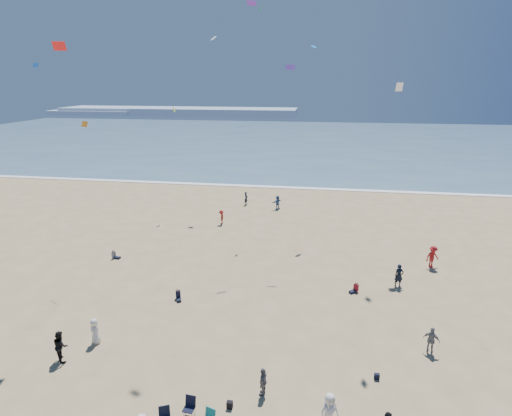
# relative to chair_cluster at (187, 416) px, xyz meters

# --- Properties ---
(ocean) EXTENTS (220.00, 100.00, 0.06)m
(ocean) POSITION_rel_chair_cluster_xyz_m (0.16, 94.12, -0.47)
(ocean) COLOR #476B84
(ocean) RESTS_ON ground
(surf_line) EXTENTS (220.00, 1.20, 0.08)m
(surf_line) POSITION_rel_chair_cluster_xyz_m (0.16, 44.12, -0.46)
(surf_line) COLOR white
(surf_line) RESTS_ON ground
(headland_far) EXTENTS (110.00, 20.00, 3.20)m
(headland_far) POSITION_rel_chair_cluster_xyz_m (-59.84, 169.12, 1.10)
(headland_far) COLOR #7A8EA8
(headland_far) RESTS_ON ground
(headland_near) EXTENTS (40.00, 14.00, 2.00)m
(headland_near) POSITION_rel_chair_cluster_xyz_m (-99.84, 164.12, 0.50)
(headland_near) COLOR #7A8EA8
(headland_near) RESTS_ON ground
(standing_flyers) EXTENTS (32.25, 34.82, 1.94)m
(standing_flyers) POSITION_rel_chair_cluster_xyz_m (5.31, 14.82, 0.38)
(standing_flyers) COLOR black
(standing_flyers) RESTS_ON ground
(seated_group) EXTENTS (22.25, 24.28, 0.84)m
(seated_group) POSITION_rel_chair_cluster_xyz_m (0.19, 5.73, -0.08)
(seated_group) COLOR silver
(seated_group) RESTS_ON ground
(chair_cluster) EXTENTS (2.77, 1.52, 1.00)m
(chair_cluster) POSITION_rel_chair_cluster_xyz_m (0.00, 0.00, 0.00)
(chair_cluster) COLOR black
(chair_cluster) RESTS_ON ground
(black_backpack) EXTENTS (0.30, 0.22, 0.38)m
(black_backpack) POSITION_rel_chair_cluster_xyz_m (1.76, 1.27, -0.31)
(black_backpack) COLOR black
(black_backpack) RESTS_ON ground
(navy_bag) EXTENTS (0.28, 0.18, 0.34)m
(navy_bag) POSITION_rel_chair_cluster_xyz_m (9.21, 4.46, -0.33)
(navy_bag) COLOR black
(navy_bag) RESTS_ON ground
(kites_aloft) EXTENTS (40.97, 42.13, 28.87)m
(kites_aloft) POSITION_rel_chair_cluster_xyz_m (8.99, 11.64, 13.75)
(kites_aloft) COLOR yellow
(kites_aloft) RESTS_ON ground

